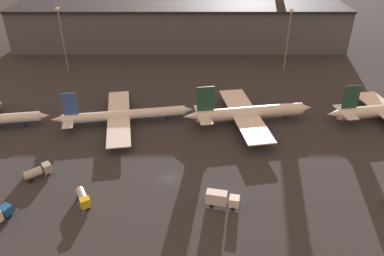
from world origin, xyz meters
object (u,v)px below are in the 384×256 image
(airplane_1, at_px, (124,115))
(service_vehicle_3, at_px, (84,197))
(airplane_2, at_px, (249,113))
(service_vehicle_5, at_px, (222,199))
(service_vehicle_1, at_px, (39,171))

(airplane_1, relative_size, service_vehicle_3, 6.97)
(airplane_2, distance_m, service_vehicle_3, 60.04)
(airplane_1, xyz_separation_m, service_vehicle_5, (29.97, -39.76, -0.81))
(airplane_1, height_order, airplane_2, airplane_2)
(airplane_1, distance_m, service_vehicle_1, 34.00)
(service_vehicle_1, relative_size, service_vehicle_3, 1.05)
(service_vehicle_1, distance_m, service_vehicle_5, 49.42)
(airplane_2, distance_m, service_vehicle_5, 42.00)
(service_vehicle_3, distance_m, service_vehicle_5, 33.56)
(airplane_1, distance_m, airplane_2, 41.59)
(airplane_1, xyz_separation_m, airplane_2, (41.58, 0.58, 0.62))
(airplane_1, height_order, service_vehicle_3, airplane_1)
(service_vehicle_3, bearing_deg, airplane_1, 146.76)
(airplane_2, bearing_deg, service_vehicle_3, -148.18)
(airplane_2, xyz_separation_m, service_vehicle_5, (-11.61, -40.34, -1.43))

